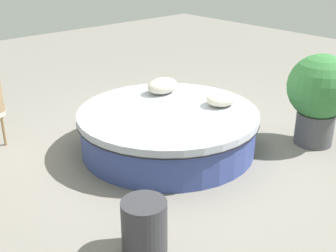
{
  "coord_description": "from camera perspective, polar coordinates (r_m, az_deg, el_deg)",
  "views": [
    {
      "loc": [
        -3.47,
        -3.87,
        2.56
      ],
      "look_at": [
        0.0,
        0.0,
        0.32
      ],
      "focal_mm": 46.75,
      "sensor_mm": 36.0,
      "label": 1
    }
  ],
  "objects": [
    {
      "name": "throw_pillow_0",
      "position": [
        5.77,
        6.97,
        3.56
      ],
      "size": [
        0.43,
        0.35,
        0.18
      ],
      "primitive_type": "ellipsoid",
      "color": "beige",
      "rests_on": "round_bed"
    },
    {
      "name": "throw_pillow_1",
      "position": [
        6.18,
        -0.71,
        5.26
      ],
      "size": [
        0.48,
        0.34,
        0.22
      ],
      "primitive_type": "ellipsoid",
      "color": "beige",
      "rests_on": "round_bed"
    },
    {
      "name": "ground_plane",
      "position": [
        5.79,
        0.0,
        -2.93
      ],
      "size": [
        16.0,
        16.0,
        0.0
      ],
      "primitive_type": "plane",
      "color": "gray"
    },
    {
      "name": "round_bed",
      "position": [
        5.68,
        0.0,
        -0.43
      ],
      "size": [
        2.33,
        2.33,
        0.54
      ],
      "color": "#38478C",
      "rests_on": "ground_plane"
    },
    {
      "name": "side_table",
      "position": [
        3.91,
        -3.11,
        -12.96
      ],
      "size": [
        0.41,
        0.41,
        0.5
      ],
      "primitive_type": "cylinder",
      "color": "#333338",
      "rests_on": "ground_plane"
    },
    {
      "name": "planter",
      "position": [
        6.01,
        19.12,
        4.06
      ],
      "size": [
        0.85,
        0.85,
        1.23
      ],
      "color": "#4C4C51",
      "rests_on": "ground_plane"
    }
  ]
}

